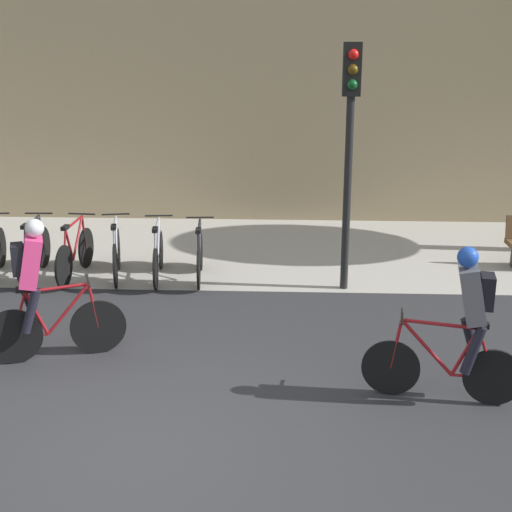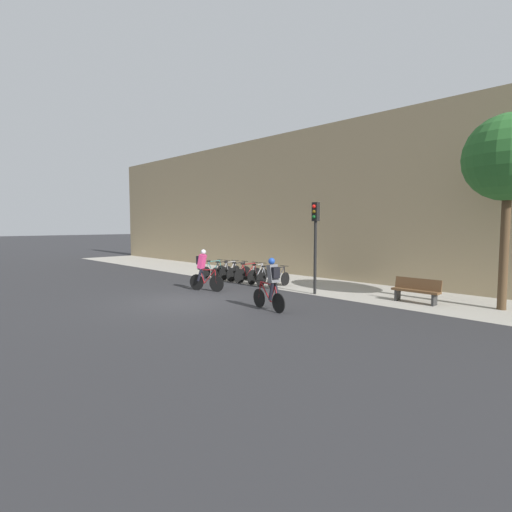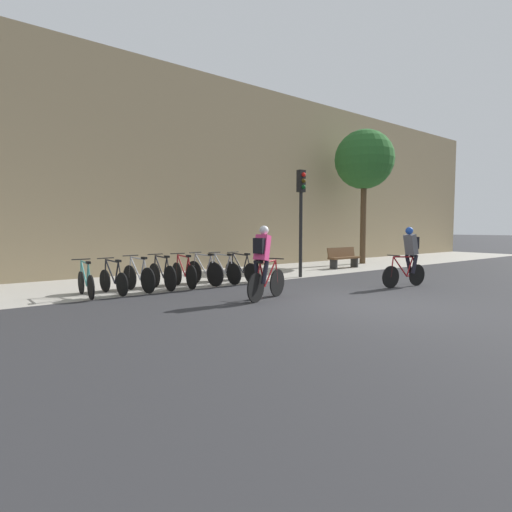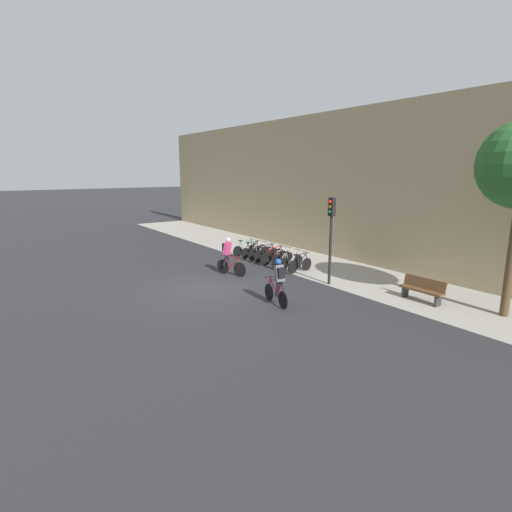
{
  "view_description": "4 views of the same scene",
  "coord_description": "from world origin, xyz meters",
  "px_view_note": "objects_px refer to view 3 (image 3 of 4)",
  "views": [
    {
      "loc": [
        1.42,
        -5.94,
        3.84
      ],
      "look_at": [
        1.02,
        3.2,
        0.99
      ],
      "focal_mm": 50.0,
      "sensor_mm": 36.0,
      "label": 1
    },
    {
      "loc": [
        12.23,
        -8.29,
        2.85
      ],
      "look_at": [
        1.18,
        2.48,
        1.63
      ],
      "focal_mm": 28.0,
      "sensor_mm": 36.0,
      "label": 2
    },
    {
      "loc": [
        -7.45,
        -5.42,
        1.73
      ],
      "look_at": [
        -1.16,
        2.75,
        1.01
      ],
      "focal_mm": 28.0,
      "sensor_mm": 36.0,
      "label": 3
    },
    {
      "loc": [
        14.2,
        -7.51,
        4.85
      ],
      "look_at": [
        0.01,
        2.47,
        1.12
      ],
      "focal_mm": 28.0,
      "sensor_mm": 36.0,
      "label": 4
    }
  ],
  "objects_px": {
    "cyclist_pink": "(264,261)",
    "traffic_light_pole": "(301,204)",
    "parked_bike_0": "(86,282)",
    "parked_bike_7": "(241,270)",
    "parked_bike_1": "(113,280)",
    "parked_bike_6": "(223,271)",
    "parked_bike_3": "(162,275)",
    "parked_bike_2": "(139,277)",
    "cyclist_grey": "(409,255)",
    "parked_bike_5": "(204,272)",
    "bench": "(343,257)",
    "parked_bike_4": "(184,273)"
  },
  "relations": [
    {
      "from": "cyclist_pink",
      "to": "parked_bike_7",
      "type": "xyz_separation_m",
      "value": [
        1.55,
        3.11,
        -0.56
      ]
    },
    {
      "from": "cyclist_pink",
      "to": "parked_bike_1",
      "type": "bearing_deg",
      "value": 129.39
    },
    {
      "from": "parked_bike_6",
      "to": "parked_bike_7",
      "type": "bearing_deg",
      "value": 0.04
    },
    {
      "from": "parked_bike_3",
      "to": "traffic_light_pole",
      "type": "distance_m",
      "value": 5.52
    },
    {
      "from": "parked_bike_0",
      "to": "traffic_light_pole",
      "type": "height_order",
      "value": "traffic_light_pole"
    },
    {
      "from": "parked_bike_0",
      "to": "bench",
      "type": "distance_m",
      "value": 10.83
    },
    {
      "from": "cyclist_grey",
      "to": "parked_bike_5",
      "type": "bearing_deg",
      "value": 139.8
    },
    {
      "from": "parked_bike_2",
      "to": "bench",
      "type": "distance_m",
      "value": 9.47
    },
    {
      "from": "parked_bike_0",
      "to": "parked_bike_4",
      "type": "bearing_deg",
      "value": 0.03
    },
    {
      "from": "parked_bike_3",
      "to": "parked_bike_5",
      "type": "xyz_separation_m",
      "value": [
        1.37,
        0.0,
        0.0
      ]
    },
    {
      "from": "parked_bike_0",
      "to": "parked_bike_1",
      "type": "xyz_separation_m",
      "value": [
        0.68,
        0.0,
        0.0
      ]
    },
    {
      "from": "parked_bike_7",
      "to": "cyclist_pink",
      "type": "bearing_deg",
      "value": -116.53
    },
    {
      "from": "parked_bike_1",
      "to": "parked_bike_4",
      "type": "relative_size",
      "value": 0.92
    },
    {
      "from": "parked_bike_4",
      "to": "bench",
      "type": "height_order",
      "value": "parked_bike_4"
    },
    {
      "from": "parked_bike_5",
      "to": "traffic_light_pole",
      "type": "height_order",
      "value": "traffic_light_pole"
    },
    {
      "from": "parked_bike_6",
      "to": "cyclist_pink",
      "type": "bearing_deg",
      "value": -105.61
    },
    {
      "from": "parked_bike_3",
      "to": "parked_bike_2",
      "type": "bearing_deg",
      "value": 179.98
    },
    {
      "from": "parked_bike_5",
      "to": "parked_bike_6",
      "type": "distance_m",
      "value": 0.68
    },
    {
      "from": "parked_bike_2",
      "to": "parked_bike_4",
      "type": "relative_size",
      "value": 0.94
    },
    {
      "from": "cyclist_grey",
      "to": "parked_bike_4",
      "type": "bearing_deg",
      "value": 143.62
    },
    {
      "from": "parked_bike_0",
      "to": "parked_bike_3",
      "type": "distance_m",
      "value": 2.05
    },
    {
      "from": "parked_bike_1",
      "to": "parked_bike_7",
      "type": "height_order",
      "value": "parked_bike_7"
    },
    {
      "from": "parked_bike_7",
      "to": "traffic_light_pole",
      "type": "xyz_separation_m",
      "value": [
        2.32,
        -0.36,
        2.2
      ]
    },
    {
      "from": "cyclist_grey",
      "to": "traffic_light_pole",
      "type": "relative_size",
      "value": 0.47
    },
    {
      "from": "cyclist_pink",
      "to": "parked_bike_1",
      "type": "distance_m",
      "value": 4.06
    },
    {
      "from": "parked_bike_3",
      "to": "bench",
      "type": "distance_m",
      "value": 8.79
    },
    {
      "from": "parked_bike_2",
      "to": "cyclist_grey",
      "type": "bearing_deg",
      "value": -30.4
    },
    {
      "from": "parked_bike_0",
      "to": "parked_bike_3",
      "type": "xyz_separation_m",
      "value": [
        2.05,
        0.0,
        0.03
      ]
    },
    {
      "from": "parked_bike_6",
      "to": "traffic_light_pole",
      "type": "relative_size",
      "value": 0.46
    },
    {
      "from": "cyclist_pink",
      "to": "bench",
      "type": "relative_size",
      "value": 1.05
    },
    {
      "from": "parked_bike_4",
      "to": "parked_bike_5",
      "type": "relative_size",
      "value": 1.05
    },
    {
      "from": "parked_bike_5",
      "to": "traffic_light_pole",
      "type": "bearing_deg",
      "value": -5.65
    },
    {
      "from": "parked_bike_2",
      "to": "parked_bike_7",
      "type": "distance_m",
      "value": 3.42
    },
    {
      "from": "parked_bike_1",
      "to": "bench",
      "type": "height_order",
      "value": "parked_bike_1"
    },
    {
      "from": "cyclist_pink",
      "to": "parked_bike_1",
      "type": "height_order",
      "value": "cyclist_pink"
    },
    {
      "from": "parked_bike_0",
      "to": "traffic_light_pole",
      "type": "relative_size",
      "value": 0.44
    },
    {
      "from": "parked_bike_3",
      "to": "parked_bike_6",
      "type": "xyz_separation_m",
      "value": [
        2.05,
        -0.0,
        -0.02
      ]
    },
    {
      "from": "parked_bike_4",
      "to": "parked_bike_5",
      "type": "bearing_deg",
      "value": 0.1
    },
    {
      "from": "traffic_light_pole",
      "to": "parked_bike_4",
      "type": "bearing_deg",
      "value": 175.25
    },
    {
      "from": "cyclist_pink",
      "to": "parked_bike_7",
      "type": "relative_size",
      "value": 1.12
    },
    {
      "from": "cyclist_pink",
      "to": "traffic_light_pole",
      "type": "bearing_deg",
      "value": 35.31
    },
    {
      "from": "cyclist_pink",
      "to": "parked_bike_2",
      "type": "bearing_deg",
      "value": 121.01
    },
    {
      "from": "parked_bike_6",
      "to": "traffic_light_pole",
      "type": "distance_m",
      "value": 3.74
    },
    {
      "from": "cyclist_grey",
      "to": "parked_bike_2",
      "type": "relative_size",
      "value": 1.08
    },
    {
      "from": "parked_bike_2",
      "to": "parked_bike_3",
      "type": "relative_size",
      "value": 0.97
    },
    {
      "from": "parked_bike_3",
      "to": "bench",
      "type": "xyz_separation_m",
      "value": [
        8.75,
        0.82,
        0.06
      ]
    },
    {
      "from": "cyclist_grey",
      "to": "bench",
      "type": "height_order",
      "value": "cyclist_grey"
    },
    {
      "from": "parked_bike_0",
      "to": "parked_bike_1",
      "type": "distance_m",
      "value": 0.68
    },
    {
      "from": "parked_bike_1",
      "to": "bench",
      "type": "xyz_separation_m",
      "value": [
        10.12,
        0.82,
        0.09
      ]
    },
    {
      "from": "parked_bike_3",
      "to": "traffic_light_pole",
      "type": "xyz_separation_m",
      "value": [
        5.06,
        -0.36,
        2.17
      ]
    }
  ]
}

